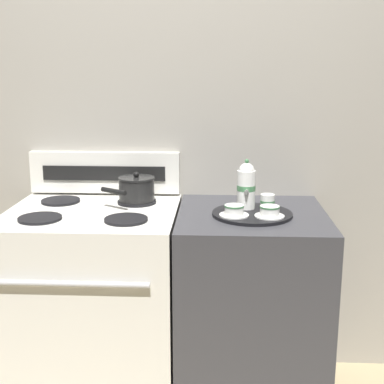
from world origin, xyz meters
TOP-DOWN VIEW (x-y plane):
  - wall_back at (0.00, 0.36)m, footprint 6.00×0.05m
  - stove at (-0.34, -0.00)m, footprint 0.77×0.71m
  - control_panel at (-0.34, 0.32)m, footprint 0.76×0.05m
  - side_counter at (0.39, 0.00)m, footprint 0.66×0.68m
  - saucepan at (-0.15, 0.15)m, footprint 0.24×0.26m
  - serving_tray at (0.39, -0.04)m, footprint 0.35×0.35m
  - teapot at (0.36, 0.03)m, footprint 0.08×0.13m
  - teacup_left at (0.46, -0.11)m, footprint 0.13×0.13m
  - teacup_right at (0.31, -0.10)m, footprint 0.13×0.13m
  - creamer_jug at (0.46, 0.03)m, footprint 0.07×0.07m

SIDE VIEW (x-z plane):
  - side_counter at x=0.39m, z-range 0.00..0.93m
  - stove at x=-0.34m, z-range 0.00..0.94m
  - serving_tray at x=0.39m, z-range 0.93..0.94m
  - teacup_left at x=0.46m, z-range 0.94..0.99m
  - teacup_right at x=0.31m, z-range 0.94..0.99m
  - creamer_jug at x=0.46m, z-range 0.94..1.01m
  - saucepan at x=-0.15m, z-range 0.93..1.07m
  - control_panel at x=-0.34m, z-range 0.94..1.15m
  - teapot at x=0.36m, z-range 0.93..1.16m
  - wall_back at x=0.00m, z-range 0.00..2.20m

